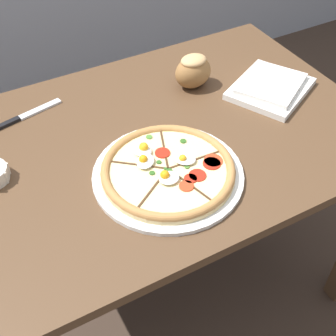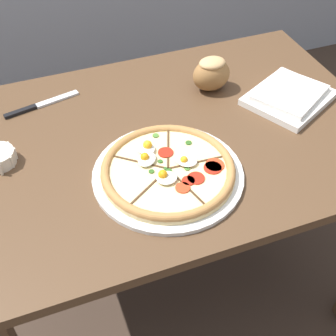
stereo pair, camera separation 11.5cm
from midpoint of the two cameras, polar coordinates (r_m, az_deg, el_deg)
The scene contains 6 objects.
ground_plane at distance 1.86m, azimuth 2.15°, elevation -13.60°, with size 12.00×12.00×0.00m, color #3D2D23.
dining_table at distance 1.37m, azimuth 2.85°, elevation 0.53°, with size 1.18×0.81×0.74m.
pizza at distance 1.16m, azimuth 2.84°, elevation -0.52°, with size 0.38×0.38×0.05m.
napkin_folded at distance 1.47m, azimuth 16.78°, elevation 8.29°, with size 0.30×0.29×0.04m.
bread_piece_near at distance 1.45m, azimuth 7.64°, elevation 11.29°, with size 0.12×0.09×0.11m.
knife_main at distance 1.43m, azimuth -13.01°, elevation 7.45°, with size 0.23×0.07×0.01m.
Camera 2 is at (-0.36, -0.92, 1.58)m, focal length 50.00 mm.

